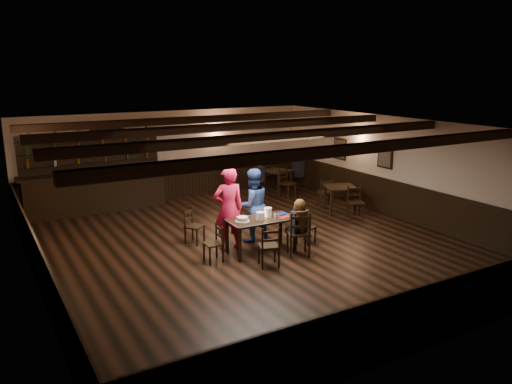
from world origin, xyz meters
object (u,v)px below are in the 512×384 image
cake (242,219)px  bar_counter (95,186)px  dining_table (261,223)px  woman_pink (229,209)px  chair_near_left (270,244)px  chair_near_right (299,231)px  man_blue (252,205)px

cake → bar_counter: 5.44m
bar_counter → dining_table: bearing=-65.4°
dining_table → bar_counter: 5.66m
woman_pink → chair_near_left: bearing=109.4°
cake → bar_counter: bearing=110.7°
chair_near_left → bar_counter: size_ratio=0.21×
chair_near_right → cake: (-0.98, 0.72, 0.21)m
chair_near_right → man_blue: bearing=103.8°
man_blue → chair_near_left: bearing=76.8°
chair_near_left → woman_pink: bearing=98.7°
cake → woman_pink: bearing=99.7°
dining_table → bar_counter: bar_counter is taller
dining_table → man_blue: (0.20, 0.73, 0.19)m
dining_table → man_blue: man_blue is taller
woman_pink → cake: bearing=110.5°
man_blue → bar_counter: bar_counter is taller
chair_near_left → chair_near_right: size_ratio=0.86×
dining_table → woman_pink: woman_pink is taller
dining_table → chair_near_right: size_ratio=1.50×
chair_near_right → woman_pink: (-1.06, 1.20, 0.34)m
woman_pink → bar_counter: 4.97m
chair_near_right → man_blue: size_ratio=0.58×
woman_pink → man_blue: 0.75m
chair_near_right → cake: bearing=143.6°
woman_pink → chair_near_right: bearing=142.2°
bar_counter → woman_pink: bearing=-68.2°
chair_near_right → bar_counter: 6.50m
man_blue → cake: 0.93m
dining_table → bar_counter: size_ratio=0.37×
chair_near_left → bar_counter: 6.34m
chair_near_left → man_blue: man_blue is taller
cake → bar_counter: size_ratio=0.08×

